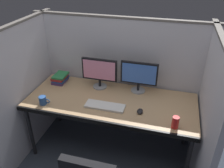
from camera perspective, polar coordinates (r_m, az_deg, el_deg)
ground_plane at (r=2.90m, az=-1.95°, el=-19.45°), size 8.00×8.00×0.00m
cubicle_partition_rear at (r=2.97m, az=2.03°, el=1.44°), size 2.21×0.06×1.57m
cubicle_partition_left at (r=2.92m, az=-20.01°, el=-1.05°), size 0.06×1.41×1.57m
cubicle_partition_right at (r=2.48m, az=21.94°, el=-7.33°), size 0.06×1.41×1.57m
desk at (r=2.64m, az=-0.36°, el=-4.97°), size 1.90×0.80×0.74m
monitor_left at (r=2.77m, az=-3.11°, el=3.13°), size 0.43×0.17×0.37m
monitor_right at (r=2.70m, az=6.64°, el=2.19°), size 0.43×0.17×0.37m
keyboard_main at (r=2.51m, az=-1.76°, el=-5.43°), size 0.43×0.15×0.02m
computer_mouse at (r=2.44m, az=6.90°, el=-6.67°), size 0.06×0.10×0.04m
book_stack at (r=3.03m, az=-12.63°, el=1.45°), size 0.17×0.22×0.11m
soda_can at (r=2.29m, az=15.30°, el=-9.08°), size 0.07×0.07×0.12m
coffee_mug at (r=2.64m, az=-16.61°, el=-3.88°), size 0.13×0.08×0.09m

